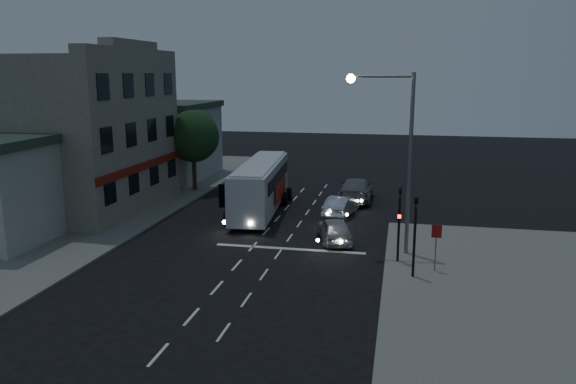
% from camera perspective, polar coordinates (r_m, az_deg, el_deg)
% --- Properties ---
extents(ground, '(120.00, 120.00, 0.00)m').
position_cam_1_polar(ground, '(28.33, -4.64, -6.74)').
color(ground, black).
extents(sidewalk_near, '(12.00, 24.00, 0.12)m').
position_cam_1_polar(sidewalk_near, '(24.15, 24.05, -11.04)').
color(sidewalk_near, slate).
rests_on(sidewalk_near, ground).
extents(sidewalk_far, '(12.00, 50.00, 0.12)m').
position_cam_1_polar(sidewalk_far, '(40.53, -19.33, -1.55)').
color(sidewalk_far, slate).
rests_on(sidewalk_far, ground).
extents(road_markings, '(8.00, 30.55, 0.01)m').
position_cam_1_polar(road_markings, '(31.07, -0.65, -4.99)').
color(road_markings, silver).
rests_on(road_markings, ground).
extents(tour_bus, '(3.20, 11.13, 3.37)m').
position_cam_1_polar(tour_bus, '(37.15, -2.79, 0.71)').
color(tour_bus, silver).
rests_on(tour_bus, ground).
extents(car_suv, '(2.64, 4.23, 1.34)m').
position_cam_1_polar(car_suv, '(30.90, 4.72, -3.84)').
color(car_suv, silver).
rests_on(car_suv, ground).
extents(car_sedan_a, '(2.10, 4.23, 1.33)m').
position_cam_1_polar(car_sedan_a, '(36.42, 5.40, -1.42)').
color(car_sedan_a, '#B2B3C6').
rests_on(car_sedan_a, ground).
extents(car_sedan_b, '(2.31, 5.66, 1.64)m').
position_cam_1_polar(car_sedan_b, '(40.90, 6.94, 0.26)').
color(car_sedan_b, gray).
rests_on(car_sedan_b, ground).
extents(traffic_signal_main, '(0.25, 0.35, 4.10)m').
position_cam_1_polar(traffic_signal_main, '(27.34, 11.24, -2.34)').
color(traffic_signal_main, black).
rests_on(traffic_signal_main, sidewalk_near).
extents(traffic_signal_side, '(0.18, 0.15, 4.10)m').
position_cam_1_polar(traffic_signal_side, '(25.44, 12.78, -3.49)').
color(traffic_signal_side, black).
rests_on(traffic_signal_side, sidewalk_near).
extents(regulatory_sign, '(0.45, 0.12, 2.20)m').
position_cam_1_polar(regulatory_sign, '(26.63, 14.82, -4.74)').
color(regulatory_sign, slate).
rests_on(regulatory_sign, sidewalk_near).
extents(streetlight, '(3.32, 0.44, 9.00)m').
position_cam_1_polar(streetlight, '(28.14, 11.02, 4.94)').
color(streetlight, slate).
rests_on(streetlight, sidewalk_near).
extents(main_building, '(10.12, 12.00, 11.00)m').
position_cam_1_polar(main_building, '(40.22, -21.01, 5.61)').
color(main_building, slate).
rests_on(main_building, sidewalk_far).
extents(low_building_north, '(9.40, 9.40, 6.50)m').
position_cam_1_polar(low_building_north, '(50.68, -13.17, 5.24)').
color(low_building_north, '#BAB6AD').
rests_on(low_building_north, sidewalk_far).
extents(street_tree, '(4.00, 4.00, 6.20)m').
position_cam_1_polar(street_tree, '(43.95, -9.63, 5.84)').
color(street_tree, black).
rests_on(street_tree, sidewalk_far).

